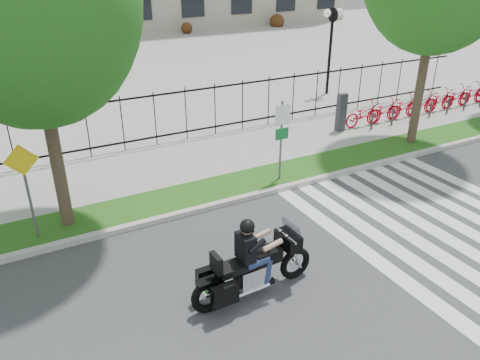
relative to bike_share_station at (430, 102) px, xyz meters
name	(u,v)px	position (x,y,z in m)	size (l,w,h in m)	color
ground	(299,289)	(-11.91, -7.20, -0.64)	(120.00, 120.00, 0.00)	#3A3A3C
curb	(217,205)	(-11.91, -3.10, -0.56)	(60.00, 0.20, 0.15)	#A9A69F
grass_verge	(205,193)	(-11.91, -2.25, -0.56)	(60.00, 1.50, 0.15)	#244F13
sidewalk	(174,163)	(-11.91, 0.25, -0.56)	(60.00, 3.50, 0.15)	gray
plaza	(75,66)	(-11.91, 17.80, -0.59)	(80.00, 34.00, 0.10)	gray
crosswalk_stripes	(453,232)	(-7.09, -7.20, -0.63)	(5.70, 8.00, 0.01)	silver
iron_fence	(155,119)	(-11.91, 2.00, 0.51)	(30.00, 0.06, 2.00)	black
lamp_post_right	(332,30)	(-1.91, 4.80, 2.57)	(1.06, 0.70, 4.25)	black
street_tree_1	(27,0)	(-15.84, -2.25, 5.00)	(4.86, 4.86, 8.30)	#3D2F21
bike_share_station	(430,102)	(0.00, 0.00, 0.00)	(10.00, 0.86, 1.50)	#2D2D33
sign_pole_regulatory	(282,131)	(-9.49, -2.62, 1.10)	(0.50, 0.09, 2.50)	#59595B
sign_pole_warning	(25,180)	(-16.62, -2.62, 1.10)	(0.78, 0.09, 2.49)	#59595B
motorcycle_rider	(254,264)	(-12.86, -6.85, 0.11)	(2.91, 0.87, 2.24)	black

